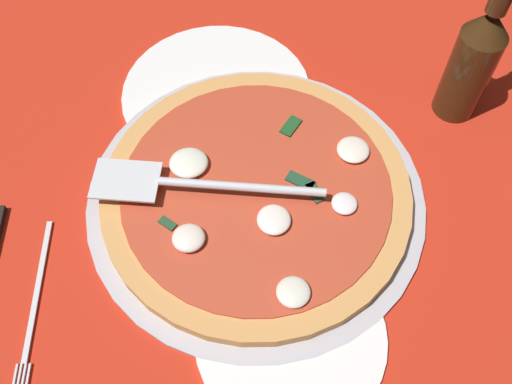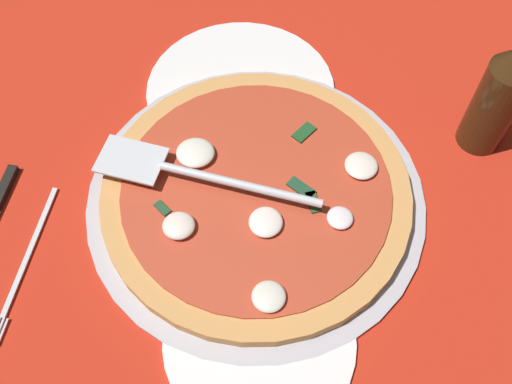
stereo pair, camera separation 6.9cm
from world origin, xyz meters
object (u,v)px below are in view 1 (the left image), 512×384
Objects in this scene: beer_bottle at (474,59)px; pizza at (256,192)px; dinner_plate_left at (290,336)px; place_setting_far at (10,289)px; pizza_server at (195,184)px; dinner_plate_right at (217,94)px.

pizza is at bearing 112.35° from beer_bottle.
place_setting_far is at bearing 73.75° from dinner_plate_left.
pizza is 1.66× the size of place_setting_far.
dinner_plate_right is at bearing -90.53° from pizza_server.
beer_bottle reaches higher than pizza_server.
dinner_plate_right is 17.92cm from pizza_server.
beer_bottle is at bearing -42.33° from dinner_plate_left.
dinner_plate_right is 1.16× the size of place_setting_far.
dinner_plate_left and dinner_plate_right have the same top height.
dinner_plate_left is 0.92× the size of place_setting_far.
pizza_server is 1.22× the size of place_setting_far.
place_setting_far is 60.60cm from beer_bottle.
dinner_plate_right is 35.86cm from place_setting_far.
pizza is (17.28, 1.76, 1.57)cm from dinner_plate_left.
place_setting_far reaches higher than dinner_plate_left.
dinner_plate_right is at bearing 11.51° from pizza.
pizza_server is (-17.04, 3.51, 4.30)cm from dinner_plate_right.
beer_bottle reaches higher than dinner_plate_right.
place_setting_far reaches higher than dinner_plate_right.
dinner_plate_right is at bearing 79.66° from beer_bottle.
beer_bottle is at bearing -67.65° from pizza.
beer_bottle is (11.50, -27.98, 7.43)cm from pizza.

